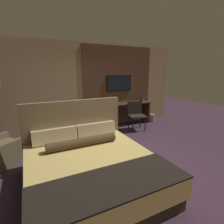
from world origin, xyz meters
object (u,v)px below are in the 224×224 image
at_px(book, 100,104).
at_px(vase_tall, 111,100).
at_px(vase_short, 141,97).
at_px(waste_bin, 152,118).
at_px(armchair_by_window, 1,151).
at_px(desk_chair, 136,113).
at_px(bed, 91,167).
at_px(desk, 121,110).
at_px(tv, 119,83).

bearing_deg(book, vase_tall, 3.72).
height_order(vase_short, waste_bin, vase_short).
height_order(armchair_by_window, vase_short, vase_short).
height_order(vase_tall, waste_bin, vase_tall).
relative_size(desk_chair, book, 3.82).
relative_size(bed, desk_chair, 2.43).
bearing_deg(desk, vase_short, -1.35).
relative_size(bed, vase_short, 7.40).
bearing_deg(waste_bin, desk_chair, -156.94).
bearing_deg(armchair_by_window, book, -104.43).
distance_m(bed, vase_short, 4.11).
bearing_deg(waste_bin, vase_tall, 172.56).
xyz_separation_m(desk_chair, book, (-1.02, 0.64, 0.26)).
bearing_deg(vase_tall, tv, 21.91).
relative_size(armchair_by_window, vase_short, 3.42).
bearing_deg(bed, armchair_by_window, 132.86).
height_order(desk, tv, tv).
relative_size(tv, book, 4.09).
height_order(desk, vase_tall, vase_tall).
distance_m(armchair_by_window, waste_bin, 4.99).
distance_m(tv, vase_tall, 0.68).
xyz_separation_m(armchair_by_window, vase_tall, (3.24, 1.25, 0.68)).
relative_size(book, waste_bin, 0.85).
bearing_deg(desk, tv, 90.00).
bearing_deg(desk, vase_tall, 172.57).
bearing_deg(vase_tall, waste_bin, -7.44).
xyz_separation_m(desk, desk_chair, (0.20, -0.62, 0.00)).
bearing_deg(tv, vase_short, -14.75).
bearing_deg(book, vase_short, -1.38).
bearing_deg(tv, waste_bin, -16.10).
distance_m(vase_tall, vase_short, 1.21).
height_order(vase_short, book, vase_short).
distance_m(vase_short, waste_bin, 0.93).
bearing_deg(waste_bin, armchair_by_window, -168.07).
relative_size(desk_chair, armchair_by_window, 0.89).
relative_size(tv, waste_bin, 3.49).
bearing_deg(desk_chair, bed, -124.80).
xyz_separation_m(desk_chair, vase_tall, (-0.58, 0.67, 0.39)).
height_order(book, waste_bin, book).
bearing_deg(tv, book, -167.61).
relative_size(desk, vase_tall, 7.71).
bearing_deg(bed, tv, 53.96).
relative_size(armchair_by_window, vase_tall, 3.69).
bearing_deg(waste_bin, book, 174.91).
distance_m(tv, armchair_by_window, 4.06).
xyz_separation_m(armchair_by_window, waste_bin, (4.88, 1.03, -0.11)).
bearing_deg(vase_short, book, 178.62).
relative_size(desk_chair, vase_short, 3.05).
bearing_deg(book, desk, -1.41).
xyz_separation_m(armchair_by_window, book, (2.79, 1.22, 0.56)).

